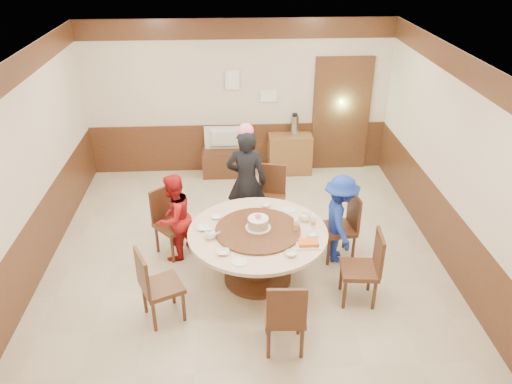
{
  "coord_description": "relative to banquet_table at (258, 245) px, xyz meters",
  "views": [
    {
      "loc": [
        -0.17,
        -5.75,
        4.19
      ],
      "look_at": [
        0.15,
        -0.03,
        1.1
      ],
      "focal_mm": 35.0,
      "sensor_mm": 36.0,
      "label": 1
    }
  ],
  "objects": [
    {
      "name": "room",
      "position": [
        -0.14,
        0.45,
        0.55
      ],
      "size": [
        6.0,
        6.04,
        2.84
      ],
      "color": "beige",
      "rests_on": "ground"
    },
    {
      "name": "banquet_table",
      "position": [
        0.0,
        0.0,
        0.0
      ],
      "size": [
        1.78,
        1.78,
        0.78
      ],
      "color": "#492816",
      "rests_on": "ground"
    },
    {
      "name": "chair_0",
      "position": [
        1.17,
        0.46,
        -0.23
      ],
      "size": [
        0.5,
        0.49,
        0.97
      ],
      "rotation": [
        0.0,
        0.0,
        1.7
      ],
      "color": "#492816",
      "rests_on": "ground"
    },
    {
      "name": "chair_1",
      "position": [
        0.27,
        1.33,
        -0.23
      ],
      "size": [
        0.53,
        0.54,
        0.97
      ],
      "rotation": [
        0.0,
        0.0,
        2.91
      ],
      "color": "#492816",
      "rests_on": "ground"
    },
    {
      "name": "chair_2",
      "position": [
        -1.16,
        0.7,
        -0.23
      ],
      "size": [
        0.62,
        0.62,
        0.97
      ],
      "rotation": [
        0.0,
        0.0,
        3.88
      ],
      "color": "#492816",
      "rests_on": "ground"
    },
    {
      "name": "chair_3",
      "position": [
        -1.18,
        -0.67,
        -0.23
      ],
      "size": [
        0.59,
        0.59,
        0.97
      ],
      "rotation": [
        0.0,
        0.0,
        5.15
      ],
      "color": "#492816",
      "rests_on": "ground"
    },
    {
      "name": "chair_4",
      "position": [
        0.22,
        -1.24,
        -0.23
      ],
      "size": [
        0.46,
        0.47,
        0.97
      ],
      "rotation": [
        0.0,
        0.0,
        6.23
      ],
      "color": "#492816",
      "rests_on": "ground"
    },
    {
      "name": "chair_5",
      "position": [
        1.24,
        -0.48,
        -0.23
      ],
      "size": [
        0.49,
        0.48,
        0.97
      ],
      "rotation": [
        0.0,
        0.0,
        7.76
      ],
      "color": "#492816",
      "rests_on": "ground"
    },
    {
      "name": "person_standing",
      "position": [
        -0.09,
        1.23,
        0.29
      ],
      "size": [
        0.67,
        0.5,
        1.65
      ],
      "primitive_type": "imported",
      "rotation": [
        0.0,
        0.0,
        2.95
      ],
      "color": "black",
      "rests_on": "ground"
    },
    {
      "name": "person_red",
      "position": [
        -1.12,
        0.59,
        0.1
      ],
      "size": [
        0.75,
        0.78,
        1.27
      ],
      "primitive_type": "imported",
      "rotation": [
        0.0,
        0.0,
        4.08
      ],
      "color": "#AD1718",
      "rests_on": "ground"
    },
    {
      "name": "person_blue",
      "position": [
        1.14,
        0.4,
        0.11
      ],
      "size": [
        0.48,
        0.83,
        1.28
      ],
      "primitive_type": "imported",
      "rotation": [
        0.0,
        0.0,
        1.58
      ],
      "color": "#172F97",
      "rests_on": "ground"
    },
    {
      "name": "birthday_cake",
      "position": [
        0.01,
        0.03,
        0.32
      ],
      "size": [
        0.33,
        0.33,
        0.21
      ],
      "color": "white",
      "rests_on": "banquet_table"
    },
    {
      "name": "teapot_left",
      "position": [
        -0.6,
        -0.13,
        0.28
      ],
      "size": [
        0.17,
        0.15,
        0.13
      ],
      "primitive_type": "ellipsoid",
      "color": "white",
      "rests_on": "banquet_table"
    },
    {
      "name": "teapot_right",
      "position": [
        0.63,
        0.22,
        0.28
      ],
      "size": [
        0.17,
        0.15,
        0.13
      ],
      "primitive_type": "ellipsoid",
      "color": "white",
      "rests_on": "banquet_table"
    },
    {
      "name": "bowl_0",
      "position": [
        -0.53,
        0.35,
        0.23
      ],
      "size": [
        0.14,
        0.14,
        0.03
      ],
      "primitive_type": "imported",
      "color": "white",
      "rests_on": "banquet_table"
    },
    {
      "name": "bowl_1",
      "position": [
        0.36,
        -0.54,
        0.24
      ],
      "size": [
        0.14,
        0.14,
        0.05
      ],
      "primitive_type": "imported",
      "color": "white",
      "rests_on": "banquet_table"
    },
    {
      "name": "bowl_2",
      "position": [
        -0.44,
        -0.47,
        0.24
      ],
      "size": [
        0.15,
        0.15,
        0.04
      ],
      "primitive_type": "imported",
      "color": "white",
      "rests_on": "banquet_table"
    },
    {
      "name": "bowl_3",
      "position": [
        0.67,
        -0.15,
        0.24
      ],
      "size": [
        0.15,
        0.15,
        0.05
      ],
      "primitive_type": "imported",
      "color": "white",
      "rests_on": "banquet_table"
    },
    {
      "name": "bowl_4",
      "position": [
        -0.69,
        0.08,
        0.24
      ],
      "size": [
        0.17,
        0.17,
        0.04
      ],
      "primitive_type": "imported",
      "color": "white",
      "rests_on": "banquet_table"
    },
    {
      "name": "bowl_5",
      "position": [
        0.15,
        0.62,
        0.24
      ],
      "size": [
        0.13,
        0.13,
        0.04
      ],
      "primitive_type": "imported",
      "color": "white",
      "rests_on": "banquet_table"
    },
    {
      "name": "saucer_near",
      "position": [
        -0.25,
        -0.65,
        0.22
      ],
      "size": [
        0.18,
        0.18,
        0.01
      ],
      "primitive_type": "cylinder",
      "color": "white",
      "rests_on": "banquet_table"
    },
    {
      "name": "saucer_far",
      "position": [
        0.45,
        0.5,
        0.22
      ],
      "size": [
        0.18,
        0.18,
        0.01
      ],
      "primitive_type": "cylinder",
      "color": "white",
      "rests_on": "banquet_table"
    },
    {
      "name": "shrimp_platter",
      "position": [
        0.59,
        -0.36,
        0.24
      ],
      "size": [
        0.3,
        0.2,
        0.06
      ],
      "color": "white",
      "rests_on": "banquet_table"
    },
    {
      "name": "bottle_0",
      "position": [
        0.48,
        -0.02,
        0.3
      ],
      "size": [
        0.06,
        0.06,
        0.16
      ],
      "primitive_type": "cylinder",
      "color": "white",
      "rests_on": "banquet_table"
    },
    {
      "name": "bottle_1",
      "position": [
        0.71,
        0.05,
        0.3
      ],
      "size": [
        0.06,
        0.06,
        0.16
      ],
      "primitive_type": "cylinder",
      "color": "white",
      "rests_on": "banquet_table"
    },
    {
      "name": "tv_stand",
      "position": [
        -0.41,
        3.18,
        -0.28
      ],
      "size": [
        0.85,
        0.45,
        0.5
      ],
      "primitive_type": "cube",
      "color": "#492816",
      "rests_on": "ground"
    },
    {
      "name": "television",
      "position": [
        -0.41,
        3.18,
        0.18
      ],
      "size": [
        0.75,
        0.1,
        0.43
      ],
      "primitive_type": "imported",
      "rotation": [
        0.0,
        0.0,
        3.14
      ],
      "color": "gray",
      "rests_on": "tv_stand"
    },
    {
      "name": "side_cabinet",
      "position": [
        0.8,
        3.21,
        -0.16
      ],
      "size": [
        0.8,
        0.4,
        0.75
      ],
      "primitive_type": "cube",
      "color": "brown",
      "rests_on": "ground"
    },
    {
      "name": "thermos",
      "position": [
        0.87,
        3.21,
        0.41
      ],
      "size": [
        0.15,
        0.15,
        0.38
      ],
      "primitive_type": "cylinder",
      "color": "silver",
      "rests_on": "side_cabinet"
    },
    {
      "name": "notice_left",
      "position": [
        -0.25,
        3.39,
        1.22
      ],
      "size": [
        0.25,
        0.0,
        0.35
      ],
      "primitive_type": "cube",
      "color": "white",
      "rests_on": "room"
    },
    {
      "name": "notice_right",
      "position": [
        0.4,
        3.39,
        0.92
      ],
      "size": [
        0.3,
        0.0,
        0.22
      ],
      "primitive_type": "cube",
      "color": "white",
      "rests_on": "room"
    }
  ]
}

